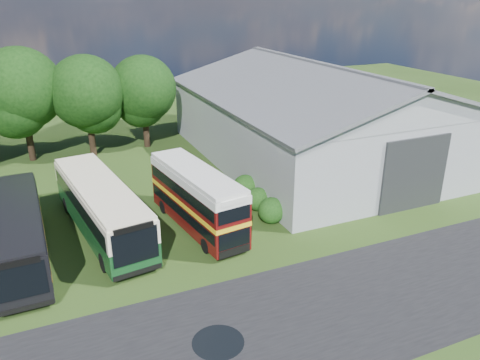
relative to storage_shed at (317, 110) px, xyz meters
name	(u,v)px	position (x,y,z in m)	size (l,w,h in m)	color
ground	(225,294)	(-15.00, -15.98, -4.17)	(120.00, 120.00, 0.00)	#253C13
asphalt_road	(311,315)	(-12.00, -18.98, -4.17)	(60.00, 8.00, 0.02)	black
puddle	(218,343)	(-16.50, -18.98, -4.17)	(2.20, 2.20, 0.01)	black
storage_shed	(317,110)	(0.00, 0.00, 0.00)	(18.80, 24.80, 8.15)	gray
tree_mid	(21,89)	(-23.00, 8.82, 2.02)	(6.80, 6.80, 9.60)	black
tree_right_a	(86,92)	(-18.00, 7.82, 1.52)	(6.26, 6.26, 8.83)	black
tree_right_b	(143,89)	(-13.00, 8.62, 1.27)	(5.98, 5.98, 8.45)	black
shrub_front	(271,221)	(-9.40, -9.98, -4.17)	(1.70, 1.70, 1.70)	#194714
shrub_mid	(258,209)	(-9.40, -7.98, -4.17)	(1.60, 1.60, 1.60)	#194714
shrub_back	(245,198)	(-9.40, -5.98, -4.17)	(1.80, 1.80, 1.80)	#194714
bus_green_single	(101,207)	(-19.37, -7.33, -2.44)	(4.34, 12.02, 3.24)	black
bus_maroon_double	(197,199)	(-13.92, -8.85, -2.27)	(3.47, 9.08, 3.81)	black
bus_dark_single	(18,232)	(-23.88, -8.49, -2.56)	(2.81, 11.00, 3.02)	black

